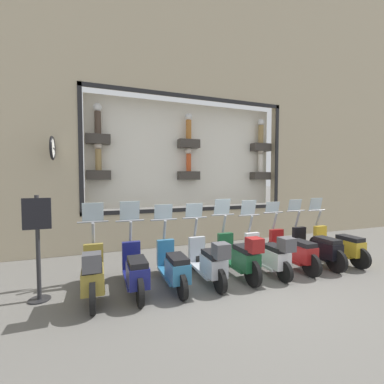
% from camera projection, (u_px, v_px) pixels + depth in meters
% --- Properties ---
extents(ground_plane, '(120.00, 120.00, 0.00)m').
position_uv_depth(ground_plane, '(249.00, 284.00, 5.25)').
color(ground_plane, '#66635E').
extents(building_facade, '(1.23, 36.00, 10.85)m').
position_uv_depth(building_facade, '(190.00, 74.00, 8.35)').
color(building_facade, tan).
rests_on(building_facade, ground_plane).
extents(scooter_yellow_0, '(1.80, 0.61, 1.62)m').
position_uv_depth(scooter_yellow_0, '(340.00, 245.00, 6.64)').
color(scooter_yellow_0, black).
rests_on(scooter_yellow_0, ground_plane).
extents(scooter_black_1, '(1.81, 0.61, 1.59)m').
position_uv_depth(scooter_black_1, '(318.00, 248.00, 6.38)').
color(scooter_black_1, black).
rests_on(scooter_black_1, ground_plane).
extents(scooter_red_2, '(1.80, 0.60, 1.55)m').
position_uv_depth(scooter_red_2, '(294.00, 251.00, 6.13)').
color(scooter_red_2, black).
rests_on(scooter_red_2, ground_plane).
extents(scooter_white_3, '(1.79, 0.60, 1.61)m').
position_uv_depth(scooter_white_3, '(270.00, 254.00, 5.80)').
color(scooter_white_3, black).
rests_on(scooter_white_3, ground_plane).
extents(scooter_green_4, '(1.81, 0.61, 1.66)m').
position_uv_depth(scooter_green_4, '(240.00, 256.00, 5.56)').
color(scooter_green_4, black).
rests_on(scooter_green_4, ground_plane).
extents(scooter_silver_5, '(1.79, 0.60, 1.58)m').
position_uv_depth(scooter_silver_5, '(209.00, 261.00, 5.29)').
color(scooter_silver_5, black).
rests_on(scooter_silver_5, ground_plane).
extents(scooter_teal_6, '(1.79, 0.60, 1.58)m').
position_uv_depth(scooter_teal_6, '(173.00, 266.00, 5.10)').
color(scooter_teal_6, black).
rests_on(scooter_teal_6, ground_plane).
extents(scooter_navy_7, '(1.80, 0.61, 1.68)m').
position_uv_depth(scooter_navy_7, '(135.00, 270.00, 4.85)').
color(scooter_navy_7, black).
rests_on(scooter_navy_7, ground_plane).
extents(scooter_olive_8, '(1.81, 0.61, 1.67)m').
position_uv_depth(scooter_olive_8, '(93.00, 273.00, 4.53)').
color(scooter_olive_8, black).
rests_on(scooter_olive_8, ground_plane).
extents(shop_sign_post, '(0.36, 0.45, 1.87)m').
position_uv_depth(shop_sign_post, '(38.00, 243.00, 4.50)').
color(shop_sign_post, '#232326').
rests_on(shop_sign_post, ground_plane).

